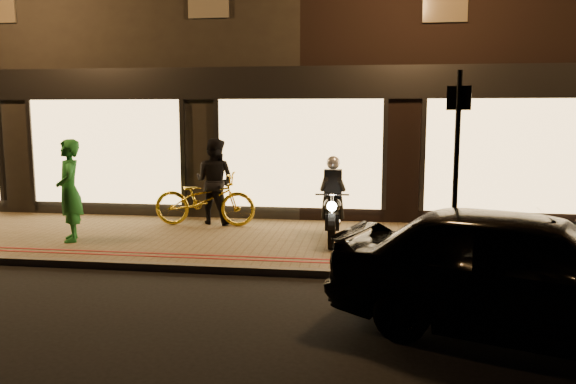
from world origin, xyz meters
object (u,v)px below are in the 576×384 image
object	(u,v)px
motorcycle	(333,208)
sign_post	(456,161)
person_green	(69,191)
bicycle_gold	(205,199)
parked_car	(527,273)

from	to	relation	value
motorcycle	sign_post	size ratio (longest dim) A/B	0.65
person_green	bicycle_gold	bearing A→B (deg)	100.55
motorcycle	sign_post	distance (m)	2.87
motorcycle	parked_car	world-z (taller)	motorcycle
motorcycle	bicycle_gold	size ratio (longest dim) A/B	0.90
bicycle_gold	parked_car	distance (m)	7.25
parked_car	motorcycle	bearing A→B (deg)	51.38
motorcycle	parked_car	xyz separation A→B (m)	(2.41, -4.03, 0.01)
motorcycle	bicycle_gold	distance (m)	2.96
person_green	parked_car	bearing A→B (deg)	35.77
person_green	motorcycle	bearing A→B (deg)	68.79
sign_post	motorcycle	bearing A→B (deg)	136.50
bicycle_gold	sign_post	bearing A→B (deg)	-122.87
motorcycle	sign_post	world-z (taller)	sign_post
bicycle_gold	motorcycle	bearing A→B (deg)	-111.88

